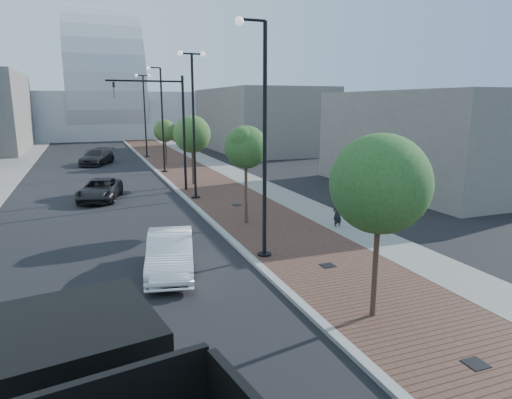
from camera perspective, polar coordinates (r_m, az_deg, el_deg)
name	(u,v)px	position (r m, az deg, el deg)	size (l,w,h in m)	color
sidewalk	(183,163)	(47.38, -9.31, 4.67)	(7.00, 140.00, 0.12)	#4C2D23
concrete_strip	(208,161)	(47.99, -6.15, 4.86)	(2.40, 140.00, 0.13)	slate
curb	(149,164)	(46.81, -13.52, 4.41)	(0.30, 140.00, 0.14)	gray
west_sidewalk	(5,171)	(46.99, -29.44, 3.18)	(4.00, 140.00, 0.12)	slate
white_sedan	(170,253)	(16.89, -10.88, -6.73)	(1.62, 4.63, 1.53)	white
dark_car_mid	(100,190)	(30.64, -19.31, 1.20)	(2.25, 4.89, 1.36)	black
dark_car_far	(97,157)	(48.43, -19.65, 5.13)	(2.17, 5.35, 1.55)	black
pedestrian	(337,213)	(22.64, 10.34, -1.75)	(0.58, 0.38, 1.58)	black
streetlight_1	(262,152)	(17.35, 0.78, 6.13)	(1.44, 0.56, 9.21)	black
streetlight_2	(194,125)	(28.81, -7.96, 9.41)	(1.72, 0.56, 9.28)	black
streetlight_3	(161,124)	(40.58, -11.99, 9.39)	(1.44, 0.56, 9.21)	black
streetlight_4	(145,115)	(52.46, -14.01, 10.41)	(1.72, 0.56, 9.28)	black
traffic_mast	(171,121)	(31.56, -10.84, 9.85)	(5.09, 0.20, 8.00)	black
tree_0	(381,184)	(12.75, 15.69, 1.92)	(2.79, 2.79, 5.42)	#382619
tree_1	(247,147)	(22.47, -1.22, 6.68)	(2.23, 2.15, 5.11)	#382619
tree_2	(192,134)	(33.98, -8.12, 8.26)	(2.79, 2.79, 5.30)	#382619
tree_3	(165,131)	(45.77, -11.51, 8.59)	(2.29, 2.22, 4.58)	#382619
convention_center	(104,104)	(91.12, -18.83, 11.51)	(50.00, 30.00, 50.00)	#ACB0B6
commercial_block_ne	(260,120)	(60.20, 0.46, 10.18)	(12.00, 22.00, 8.00)	#67635D
commercial_block_e	(434,140)	(35.43, 21.75, 7.04)	(10.00, 16.00, 7.00)	#64605A
utility_cover_0	(476,364)	(12.45, 26.26, -18.29)	(0.50, 0.50, 0.02)	black
utility_cover_1	(328,265)	(17.39, 9.14, -8.32)	(0.50, 0.50, 0.02)	black
utility_cover_2	(236,205)	(27.06, -2.51, -0.70)	(0.50, 0.50, 0.02)	black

